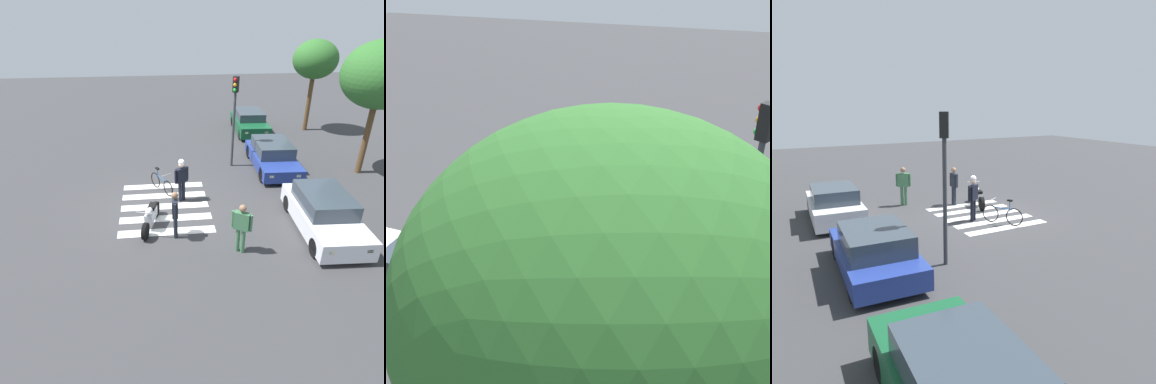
{
  "view_description": "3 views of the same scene",
  "coord_description": "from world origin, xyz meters",
  "views": [
    {
      "loc": [
        12.1,
        -0.22,
        7.15
      ],
      "look_at": [
        0.51,
        1.04,
        0.87
      ],
      "focal_mm": 32.4,
      "sensor_mm": 36.0,
      "label": 1
    },
    {
      "loc": [
        -2.9,
        12.36,
        7.05
      ],
      "look_at": [
        0.41,
        1.75,
        0.99
      ],
      "focal_mm": 44.8,
      "sensor_mm": 36.0,
      "label": 2
    },
    {
      "loc": [
        -13.02,
        7.92,
        4.58
      ],
      "look_at": [
        0.11,
        0.84,
        1.08
      ],
      "focal_mm": 35.41,
      "sensor_mm": 36.0,
      "label": 3
    }
  ],
  "objects": [
    {
      "name": "traffic_light_pole",
      "position": [
        -3.7,
        3.5,
        2.92
      ],
      "size": [
        0.36,
        0.33,
        4.37
      ],
      "color": "#38383D",
      "rests_on": "ground_plane"
    },
    {
      "name": "police_motorcycle",
      "position": [
        1.4,
        -0.55,
        0.45
      ],
      "size": [
        2.05,
        0.82,
        1.02
      ],
      "color": "black",
      "rests_on": "ground_plane"
    },
    {
      "name": "car_white_van",
      "position": [
        2.22,
        5.56,
        0.67
      ],
      "size": [
        4.26,
        2.01,
        1.41
      ],
      "color": "black",
      "rests_on": "ground_plane"
    },
    {
      "name": "officer_on_foot",
      "position": [
        -0.44,
        0.73,
        1.07
      ],
      "size": [
        0.44,
        0.59,
        1.84
      ],
      "color": "black",
      "rests_on": "ground_plane"
    },
    {
      "name": "officer_by_motorcycle",
      "position": [
        2.09,
        0.3,
        1.01
      ],
      "size": [
        0.69,
        0.23,
        1.75
      ],
      "color": "#1E232D",
      "rests_on": "ground_plane"
    },
    {
      "name": "leaning_bicycle",
      "position": [
        -1.33,
        -0.08,
        0.38
      ],
      "size": [
        1.49,
        0.91,
        1.01
      ],
      "color": "black",
      "rests_on": "ground_plane"
    },
    {
      "name": "ground_plane",
      "position": [
        0.0,
        0.0,
        0.0
      ],
      "size": [
        60.0,
        60.0,
        0.0
      ],
      "primitive_type": "plane",
      "color": "#38383A"
    },
    {
      "name": "pedestrian_bystander",
      "position": [
        3.16,
        2.34,
        1.02
      ],
      "size": [
        0.44,
        0.61,
        1.76
      ],
      "color": "#3F724C",
      "rests_on": "ground_plane"
    },
    {
      "name": "car_blue_hatchback",
      "position": [
        -3.26,
        5.45,
        0.63
      ],
      "size": [
        4.33,
        2.08,
        1.32
      ],
      "color": "black",
      "rests_on": "ground_plane"
    },
    {
      "name": "street_tree_mid",
      "position": [
        -2.27,
        9.48,
        4.54
      ],
      "size": [
        3.37,
        3.37,
        5.99
      ],
      "color": "brown",
      "rests_on": "ground_plane"
    },
    {
      "name": "crosswalk_stripes",
      "position": [
        0.0,
        0.0,
        0.0
      ],
      "size": [
        4.05,
        3.51,
        0.01
      ],
      "color": "silver",
      "rests_on": "ground_plane"
    }
  ]
}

